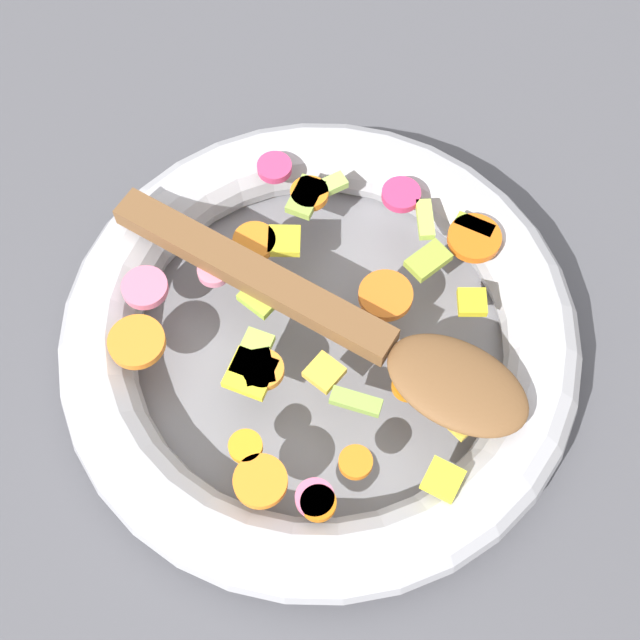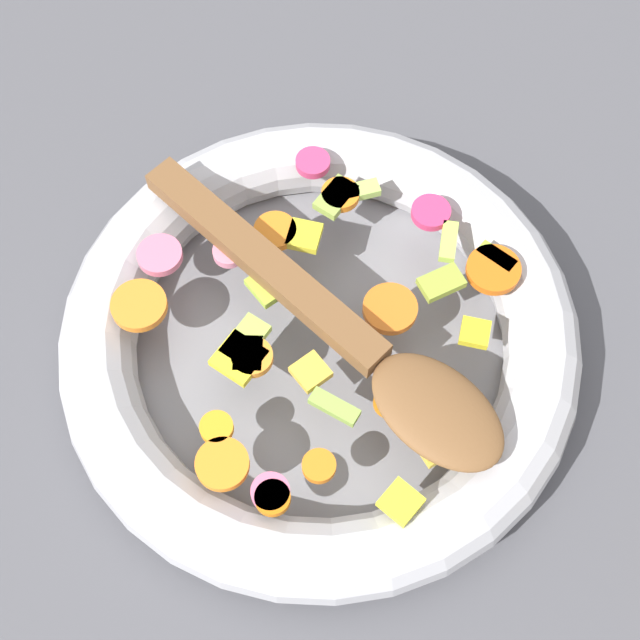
% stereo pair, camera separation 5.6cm
% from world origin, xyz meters
% --- Properties ---
extents(ground_plane, '(4.00, 4.00, 0.00)m').
position_xyz_m(ground_plane, '(0.00, 0.00, 0.00)').
color(ground_plane, '#4C4C51').
extents(skillet, '(0.34, 0.34, 0.05)m').
position_xyz_m(skillet, '(0.00, 0.00, 0.02)').
color(skillet, slate).
rests_on(skillet, ground_plane).
extents(chopped_vegetables, '(0.25, 0.25, 0.01)m').
position_xyz_m(chopped_vegetables, '(0.00, -0.00, 0.05)').
color(chopped_vegetables, orange).
rests_on(chopped_vegetables, skillet).
extents(wooden_spoon, '(0.10, 0.29, 0.01)m').
position_xyz_m(wooden_spoon, '(0.01, 0.03, 0.06)').
color(wooden_spoon, brown).
rests_on(wooden_spoon, chopped_vegetables).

